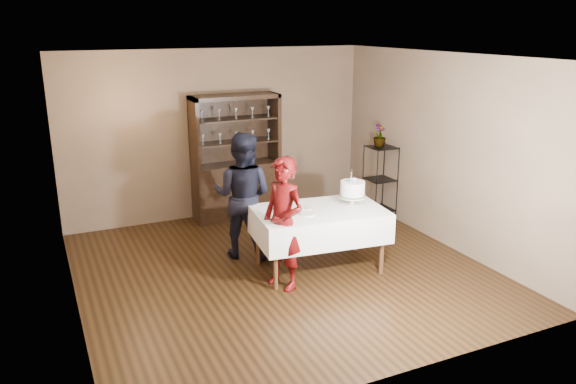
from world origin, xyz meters
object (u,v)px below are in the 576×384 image
(cake, at_px, (353,190))
(cake_table, at_px, (319,224))
(china_hutch, at_px, (236,177))
(potted_plant, at_px, (380,136))
(man, at_px, (243,195))
(plant_etagere, at_px, (380,179))
(woman, at_px, (283,224))

(cake, bearing_deg, cake_table, -178.90)
(china_hutch, xyz_separation_m, cake_table, (0.24, -2.42, -0.04))
(cake, relative_size, potted_plant, 1.39)
(cake_table, xyz_separation_m, man, (-0.72, 0.84, 0.24))
(china_hutch, distance_m, cake, 2.54)
(plant_etagere, relative_size, potted_plant, 3.42)
(china_hutch, height_order, cake_table, china_hutch)
(man, bearing_deg, plant_etagere, -130.07)
(china_hutch, xyz_separation_m, potted_plant, (2.06, -1.02, 0.70))
(cake_table, bearing_deg, china_hutch, 95.74)
(woman, xyz_separation_m, man, (-0.10, 1.09, 0.05))
(plant_etagere, height_order, cake_table, plant_etagere)
(cake_table, height_order, woman, woman)
(china_hutch, distance_m, woman, 2.70)
(cake_table, relative_size, woman, 1.07)
(woman, bearing_deg, china_hutch, 149.41)
(china_hutch, relative_size, cake_table, 1.16)
(man, bearing_deg, woman, 133.59)
(cake, distance_m, potted_plant, 1.96)
(potted_plant, bearing_deg, man, -167.49)
(cake, bearing_deg, potted_plant, 46.37)
(cake, bearing_deg, man, 145.36)
(china_hutch, relative_size, potted_plant, 5.71)
(woman, relative_size, potted_plant, 4.59)
(woman, height_order, man, man)
(plant_etagere, xyz_separation_m, man, (-2.55, -0.53, 0.21))
(cake_table, distance_m, potted_plant, 2.41)
(china_hutch, bearing_deg, man, -106.73)
(china_hutch, height_order, cake, china_hutch)
(cake, bearing_deg, china_hutch, 106.83)
(woman, height_order, potted_plant, woman)
(cake, xyz_separation_m, potted_plant, (1.33, 1.39, 0.35))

